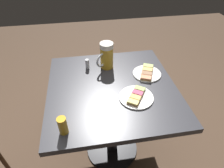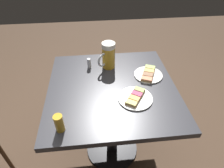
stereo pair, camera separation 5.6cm
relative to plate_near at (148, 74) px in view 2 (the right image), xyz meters
The scene contains 7 objects.
ground_plane 0.79m from the plate_near, 18.86° to the left, with size 6.00×6.00×0.00m, color #4C3828.
cafe_table 0.32m from the plate_near, 18.86° to the left, with size 0.83×0.83×0.73m.
plate_near is the anchor object (origin of this frame).
plate_far 0.26m from the plate_near, 58.27° to the left, with size 0.21×0.21×0.03m.
beer_mug 0.31m from the plate_near, 26.68° to the right, with size 0.13×0.13×0.19m.
beer_glass_small 0.69m from the plate_near, 35.61° to the left, with size 0.05×0.05×0.10m, color gold.
salt_shaker 0.43m from the plate_near, 19.25° to the right, with size 0.03×0.03×0.07m, color silver.
Camera 2 is at (0.10, 0.94, 1.54)m, focal length 30.53 mm.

